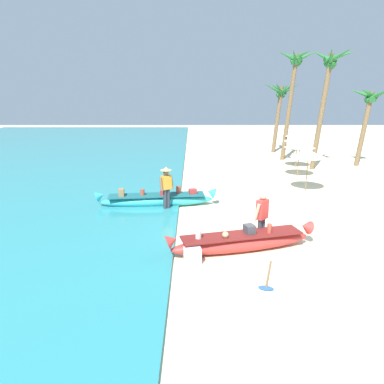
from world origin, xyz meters
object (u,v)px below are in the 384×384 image
(boat_red_foreground, at_px, (241,241))
(boat_cyan_midground, at_px, (157,200))
(palm_tree_leaning_seaward, at_px, (329,74))
(palm_tree_tall_inland, at_px, (294,73))
(cooler_box, at_px, (192,256))
(palm_tree_far_behind, at_px, (369,103))
(person_tourist_customer, at_px, (262,215))
(person_vendor_hatted, at_px, (166,186))
(palm_tree_mid_cluster, at_px, (280,96))
(paddle, at_px, (267,279))

(boat_red_foreground, bearing_deg, boat_cyan_midground, 124.47)
(boat_cyan_midground, distance_m, palm_tree_leaning_seaward, 12.67)
(palm_tree_tall_inland, relative_size, cooler_box, 15.33)
(cooler_box, bearing_deg, palm_tree_far_behind, 42.01)
(boat_cyan_midground, xyz_separation_m, cooler_box, (1.42, -4.90, -0.06))
(boat_cyan_midground, distance_m, person_tourist_customer, 5.03)
(boat_red_foreground, relative_size, person_vendor_hatted, 2.57)
(person_vendor_hatted, xyz_separation_m, palm_tree_tall_inland, (7.54, 10.85, 4.63))
(boat_cyan_midground, bearing_deg, palm_tree_mid_cluster, 59.41)
(palm_tree_tall_inland, relative_size, palm_tree_leaning_seaward, 1.04)
(boat_cyan_midground, distance_m, paddle, 6.64)
(cooler_box, bearing_deg, boat_cyan_midground, 97.04)
(person_vendor_hatted, xyz_separation_m, person_tourist_customer, (3.06, -3.06, -0.10))
(person_vendor_hatted, xyz_separation_m, cooler_box, (0.98, -4.38, -0.78))
(boat_cyan_midground, relative_size, paddle, 3.20)
(boat_cyan_midground, bearing_deg, cooler_box, -73.87)
(palm_tree_tall_inland, bearing_deg, boat_cyan_midground, -127.66)
(boat_red_foreground, bearing_deg, person_tourist_customer, 40.32)
(boat_red_foreground, height_order, palm_tree_mid_cluster, palm_tree_mid_cluster)
(person_vendor_hatted, height_order, palm_tree_far_behind, palm_tree_far_behind)
(person_tourist_customer, xyz_separation_m, paddle, (-0.23, -2.21, -0.87))
(palm_tree_leaning_seaward, relative_size, palm_tree_mid_cluster, 1.30)
(palm_tree_far_behind, bearing_deg, boat_red_foreground, -126.61)
(person_tourist_customer, relative_size, paddle, 1.06)
(palm_tree_mid_cluster, distance_m, cooler_box, 19.91)
(palm_tree_far_behind, bearing_deg, palm_tree_mid_cluster, 128.28)
(palm_tree_tall_inland, height_order, palm_tree_far_behind, palm_tree_tall_inland)
(boat_red_foreground, bearing_deg, palm_tree_tall_inland, 70.43)
(person_vendor_hatted, relative_size, paddle, 1.14)
(boat_red_foreground, distance_m, person_tourist_customer, 1.05)
(palm_tree_tall_inland, relative_size, palm_tree_mid_cluster, 1.36)
(boat_red_foreground, relative_size, palm_tree_leaning_seaward, 0.65)
(palm_tree_tall_inland, bearing_deg, person_vendor_hatted, -124.82)
(person_vendor_hatted, relative_size, person_tourist_customer, 1.08)
(palm_tree_far_behind, bearing_deg, paddle, -122.04)
(cooler_box, relative_size, paddle, 0.31)
(palm_tree_far_behind, bearing_deg, boat_cyan_midground, -145.49)
(person_tourist_customer, xyz_separation_m, palm_tree_leaning_seaward, (5.57, 10.81, 4.49))
(palm_tree_mid_cluster, height_order, paddle, palm_tree_mid_cluster)
(boat_cyan_midground, distance_m, person_vendor_hatted, 0.98)
(palm_tree_leaning_seaward, distance_m, paddle, 15.23)
(palm_tree_far_behind, relative_size, cooler_box, 10.40)
(person_tourist_customer, height_order, paddle, person_tourist_customer)
(person_tourist_customer, distance_m, palm_tree_leaning_seaward, 12.96)
(person_vendor_hatted, distance_m, paddle, 6.05)
(paddle, bearing_deg, palm_tree_tall_inland, 73.67)
(boat_cyan_midground, height_order, palm_tree_mid_cluster, palm_tree_mid_cluster)
(person_tourist_customer, height_order, cooler_box, person_tourist_customer)
(boat_red_foreground, distance_m, paddle, 1.73)
(boat_cyan_midground, height_order, person_vendor_hatted, person_vendor_hatted)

